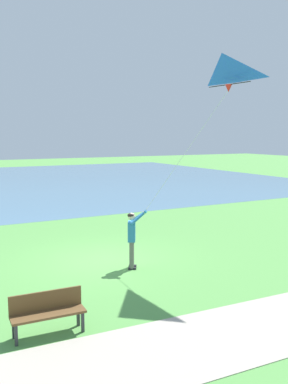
% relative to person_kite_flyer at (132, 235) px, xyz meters
% --- Properties ---
extents(ground_plane, '(120.00, 120.00, 0.00)m').
position_rel_person_kite_flyer_xyz_m(ground_plane, '(-1.19, -0.53, -1.05)').
color(ground_plane, '#569947').
extents(lake_water, '(36.00, 44.00, 0.01)m').
position_rel_person_kite_flyer_xyz_m(lake_water, '(-26.29, 3.47, -1.04)').
color(lake_water, teal).
rests_on(lake_water, ground).
extents(person_kite_flyer, '(0.52, 0.62, 1.83)m').
position_rel_person_kite_flyer_xyz_m(person_kite_flyer, '(0.00, 0.00, 0.00)').
color(person_kite_flyer, '#232328').
rests_on(person_kite_flyer, ground).
extents(flying_kite, '(2.13, 2.26, 4.56)m').
position_rel_person_kite_flyer_xyz_m(flying_kite, '(1.38, 2.18, 4.78)').
color(flying_kite, blue).
extents(park_bench_near_walkway, '(0.50, 1.52, 0.88)m').
position_rel_person_kite_flyer_xyz_m(park_bench_near_walkway, '(3.00, -3.45, -0.54)').
color(park_bench_near_walkway, brown).
rests_on(park_bench_near_walkway, ground).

